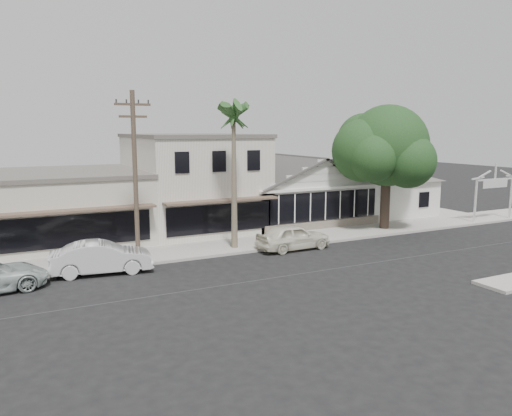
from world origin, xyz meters
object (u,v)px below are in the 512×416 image
car_1 (102,257)px  shade_tree (384,148)px  utility_pole (135,174)px  car_0 (293,237)px  arch_sign (495,181)px

car_1 → shade_tree: shade_tree is taller
utility_pole → car_0: bearing=-4.2°
arch_sign → shade_tree: bearing=170.7°
arch_sign → car_1: 29.47m
arch_sign → shade_tree: 10.11m
utility_pole → car_1: size_ratio=1.84×
shade_tree → car_0: bearing=-165.0°
car_0 → utility_pole: bearing=84.4°
utility_pole → car_0: (9.06, -0.66, -4.02)m
car_1 → shade_tree: (19.73, 2.34, 4.96)m
arch_sign → utility_pole: 27.45m
car_0 → car_1: bearing=88.6°
car_0 → car_1: car_1 is taller
arch_sign → car_1: size_ratio=0.84×
arch_sign → car_0: size_ratio=0.91×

